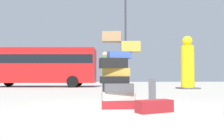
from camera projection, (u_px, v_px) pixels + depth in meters
name	position (u px, v px, depth m)	size (l,w,h in m)	color
ground_plane	(126.00, 110.00, 4.57)	(80.00, 80.00, 0.00)	#ADA89E
suitcase_tower	(117.00, 77.00, 4.99)	(0.99, 0.62, 1.80)	maroon
suitcase_charcoal_foreground_near	(152.00, 89.00, 6.84)	(0.23, 0.40, 0.68)	#4C4C51
suitcase_tan_right_side	(123.00, 98.00, 6.06)	(0.59, 0.43, 0.28)	#B28C33
suitcase_maroon_white_trunk	(154.00, 106.00, 4.29)	(0.76, 0.29, 0.25)	maroon
person_bearded_onlooker	(105.00, 69.00, 8.61)	(0.30, 0.33, 1.78)	black
yellow_dummy_statue	(188.00, 65.00, 14.27)	(1.22, 1.22, 3.57)	yellow
parked_bus	(39.00, 65.00, 17.69)	(9.70, 3.65, 3.15)	red
lamp_post	(125.00, 20.00, 13.78)	(0.36, 0.36, 7.03)	#333338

